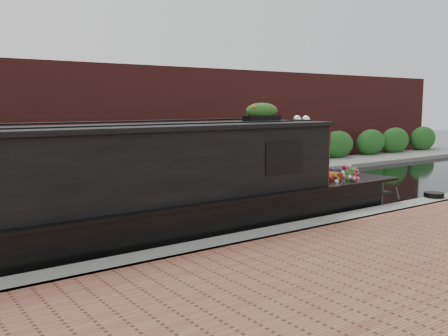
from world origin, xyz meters
TOP-DOWN VIEW (x-y plane):
  - ground at (0.00, 0.00)m, footprint 80.00×80.00m
  - near_bank_coping at (0.00, -3.30)m, footprint 40.00×0.60m
  - far_bank_path at (0.00, 4.20)m, footprint 40.00×2.40m
  - far_hedge at (0.00, 5.10)m, footprint 40.00×1.10m
  - far_brick_wall at (0.00, 7.20)m, footprint 40.00×1.00m
  - narrowboat at (-2.28, -1.77)m, footprint 12.09×2.20m
  - rope_fender at (4.25, -1.77)m, footprint 0.32×0.42m
  - coiled_mooring_rope at (5.19, -3.15)m, footprint 0.49×0.49m

SIDE VIEW (x-z plane):
  - ground at x=0.00m, z-range 0.00..0.00m
  - near_bank_coping at x=0.00m, z-range -0.25..0.25m
  - far_bank_path at x=0.00m, z-range -0.17..0.17m
  - far_hedge at x=0.00m, z-range -1.40..1.40m
  - far_brick_wall at x=0.00m, z-range -4.00..4.00m
  - rope_fender at x=4.25m, z-range 0.00..0.32m
  - coiled_mooring_rope at x=5.19m, z-range 0.25..0.37m
  - narrowboat at x=-2.28m, z-range -0.57..2.26m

